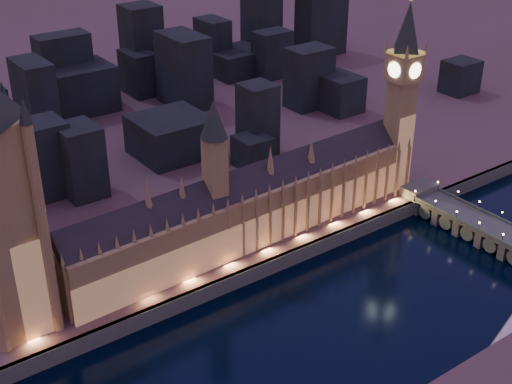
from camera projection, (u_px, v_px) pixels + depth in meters
ground_plane at (321, 318)px, 313.28m from camera, size 2000.00×2000.00×0.00m
embankment_wall at (265, 269)px, 340.75m from camera, size 2000.00×2.50×8.00m
palace_of_westminster at (249, 207)px, 348.38m from camera, size 202.00×28.18×78.00m
victoria_tower at (0, 198)px, 268.44m from camera, size 31.68×31.68×120.95m
elizabeth_tower at (403, 82)px, 381.83m from camera, size 18.00×18.00×111.39m
westminster_bridge at (489, 233)px, 366.38m from camera, size 19.29×113.00×15.90m
river_boat at (508, 337)px, 299.36m from camera, size 40.43×20.44×4.50m
city_backdrop at (127, 86)px, 493.76m from camera, size 464.37×215.63×81.97m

